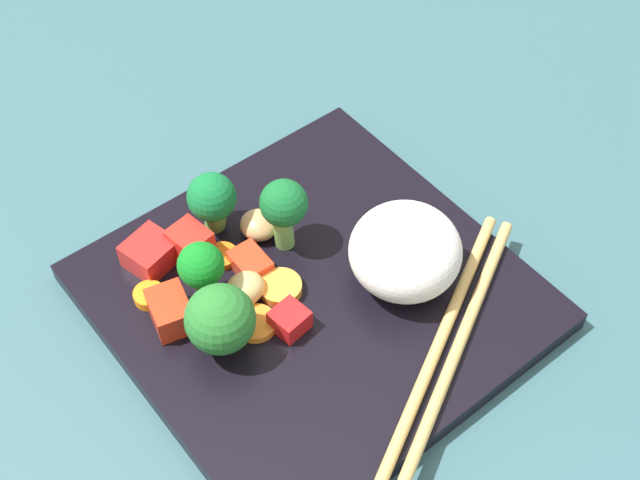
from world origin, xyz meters
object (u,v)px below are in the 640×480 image
object	(u,v)px
square_plate	(313,296)
chopstick_pair	(450,341)
rice_mound	(405,251)
carrot_slice_1	(280,288)
broccoli_floret_2	(201,267)

from	to	relation	value
square_plate	chopstick_pair	world-z (taller)	chopstick_pair
rice_mound	chopstick_pair	size ratio (longest dim) A/B	0.37
square_plate	carrot_slice_1	bearing A→B (deg)	144.95
broccoli_floret_2	carrot_slice_1	distance (cm)	5.50
broccoli_floret_2	chopstick_pair	size ratio (longest dim) A/B	0.26
rice_mound	carrot_slice_1	world-z (taller)	rice_mound
rice_mound	broccoli_floret_2	bearing A→B (deg)	149.20
rice_mound	chopstick_pair	xyz separation A→B (cm)	(-1.11, -5.62, -2.36)
carrot_slice_1	chopstick_pair	bearing A→B (deg)	-59.18
broccoli_floret_2	chopstick_pair	world-z (taller)	broccoli_floret_2
carrot_slice_1	chopstick_pair	xyz separation A→B (cm)	(5.73, -9.60, 0.02)
rice_mound	broccoli_floret_2	xyz separation A→B (cm)	(-10.86, 6.47, 0.41)
square_plate	broccoli_floret_2	bearing A→B (deg)	147.21
broccoli_floret_2	carrot_slice_1	xyz separation A→B (cm)	(4.02, -2.49, -2.79)
broccoli_floret_2	chopstick_pair	bearing A→B (deg)	-51.12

